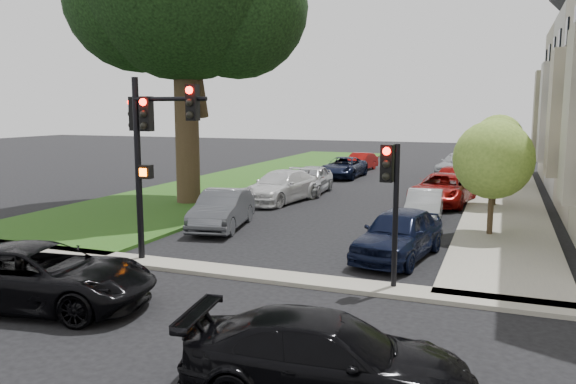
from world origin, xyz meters
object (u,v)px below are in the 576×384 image
(small_tree_a, at_px, (493,160))
(car_parked_7, at_px, (310,179))
(traffic_signal_main, at_px, (150,136))
(car_cross_near, at_px, (41,276))
(car_parked_9, at_px, (360,162))
(car_parked_2, at_px, (443,189))
(traffic_signal_secondary, at_px, (391,189))
(car_parked_1, at_px, (424,206))
(car_parked_3, at_px, (450,176))
(car_parked_6, at_px, (281,187))
(car_parked_8, at_px, (343,167))
(small_tree_c, at_px, (499,138))
(car_cross_far, at_px, (327,358))
(car_parked_0, at_px, (399,234))
(car_parked_5, at_px, (222,209))
(car_parked_4, at_px, (458,164))
(small_tree_b, at_px, (496,148))

(small_tree_a, height_order, car_parked_7, small_tree_a)
(traffic_signal_main, distance_m, car_cross_near, 5.31)
(car_parked_9, bearing_deg, car_parked_2, -52.23)
(traffic_signal_secondary, distance_m, car_cross_near, 8.83)
(car_parked_1, xyz_separation_m, car_parked_9, (-7.29, 18.43, 0.01))
(car_parked_3, relative_size, car_parked_7, 0.82)
(car_parked_6, relative_size, car_parked_8, 1.07)
(small_tree_c, bearing_deg, car_cross_far, -94.34)
(car_parked_0, bearing_deg, car_parked_7, 129.30)
(traffic_signal_secondary, relative_size, car_parked_9, 0.94)
(car_parked_1, height_order, car_parked_5, car_parked_5)
(car_parked_1, relative_size, car_parked_4, 0.74)
(traffic_signal_secondary, xyz_separation_m, car_parked_5, (-7.64, 5.27, -1.91))
(small_tree_b, bearing_deg, car_parked_6, -168.04)
(small_tree_a, xyz_separation_m, car_cross_near, (-9.80, -11.72, -2.11))
(car_parked_4, bearing_deg, traffic_signal_main, -93.18)
(traffic_signal_secondary, relative_size, car_cross_near, 0.70)
(car_parked_5, bearing_deg, traffic_signal_main, -97.37)
(car_parked_7, bearing_deg, car_parked_5, -95.07)
(car_parked_5, relative_size, car_parked_9, 1.13)
(small_tree_b, distance_m, car_parked_5, 13.52)
(car_parked_0, xyz_separation_m, car_parked_5, (-7.31, 2.00, -0.04))
(car_parked_7, bearing_deg, car_parked_6, -101.47)
(car_parked_7, relative_size, car_parked_8, 0.91)
(small_tree_b, distance_m, car_cross_far, 20.33)
(small_tree_a, distance_m, traffic_signal_secondary, 7.83)
(car_parked_1, bearing_deg, car_parked_3, 86.05)
(traffic_signal_secondary, bearing_deg, traffic_signal_main, 179.65)
(car_cross_near, xyz_separation_m, car_parked_7, (0.09, 19.61, 0.03))
(traffic_signal_main, bearing_deg, car_parked_2, 63.32)
(car_parked_3, bearing_deg, small_tree_a, -71.60)
(small_tree_a, bearing_deg, traffic_signal_main, -142.11)
(car_parked_2, xyz_separation_m, car_parked_9, (-7.55, 13.71, -0.09))
(car_cross_near, distance_m, car_parked_3, 26.15)
(car_cross_near, bearing_deg, traffic_signal_main, -14.21)
(small_tree_b, distance_m, car_parked_3, 7.55)
(small_tree_b, xyz_separation_m, car_parked_4, (-2.64, 13.18, -2.07))
(car_parked_0, bearing_deg, traffic_signal_secondary, -75.41)
(car_parked_9, bearing_deg, car_parked_7, -79.94)
(car_parked_1, bearing_deg, car_parked_0, -93.54)
(car_cross_far, bearing_deg, car_parked_0, -5.08)
(car_parked_7, bearing_deg, traffic_signal_main, -93.22)
(traffic_signal_main, height_order, car_parked_7, traffic_signal_main)
(car_parked_9, bearing_deg, car_parked_1, -59.48)
(small_tree_a, xyz_separation_m, small_tree_c, (0.00, 15.10, 0.04))
(small_tree_b, bearing_deg, small_tree_a, -90.00)
(small_tree_b, height_order, small_tree_c, small_tree_c)
(car_parked_0, relative_size, car_parked_1, 1.17)
(traffic_signal_secondary, relative_size, car_parked_4, 0.71)
(car_parked_5, bearing_deg, small_tree_c, 48.66)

